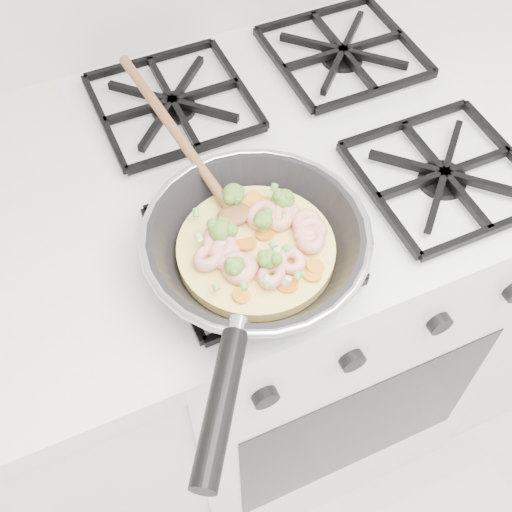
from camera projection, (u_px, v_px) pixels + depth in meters
name	position (u px, v px, depth m)	size (l,w,h in m)	color
stove	(290.00, 298.00, 1.35)	(0.60, 0.60, 0.92)	white
skillet	(255.00, 246.00, 0.82)	(0.33, 0.61, 0.09)	black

